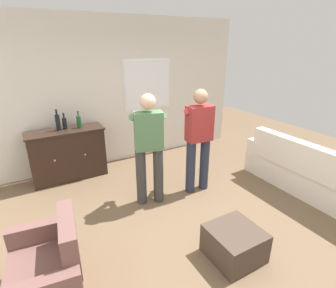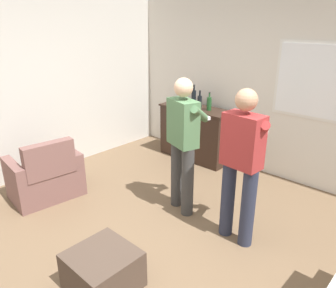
{
  "view_description": "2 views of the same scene",
  "coord_description": "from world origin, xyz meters",
  "px_view_note": "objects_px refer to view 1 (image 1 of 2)",
  "views": [
    {
      "loc": [
        -1.73,
        -2.3,
        2.31
      ],
      "look_at": [
        -0.07,
        0.65,
        0.99
      ],
      "focal_mm": 28.0,
      "sensor_mm": 36.0,
      "label": 1
    },
    {
      "loc": [
        2.1,
        -1.93,
        2.28
      ],
      "look_at": [
        -0.26,
        0.61,
        0.96
      ],
      "focal_mm": 35.0,
      "sensor_mm": 36.0,
      "label": 2
    }
  ],
  "objects_px": {
    "sideboard_cabinet": "(68,154)",
    "person_standing_right": "(198,137)",
    "bottle_wine_green": "(58,122)",
    "bottle_spirits_clear": "(65,123)",
    "ottoman": "(234,243)",
    "armchair": "(49,274)",
    "person_standing_left": "(149,145)",
    "couch": "(315,178)",
    "bottle_liquor_amber": "(79,122)"
  },
  "relations": [
    {
      "from": "bottle_liquor_amber",
      "to": "person_standing_left",
      "type": "distance_m",
      "value": 1.58
    },
    {
      "from": "bottle_liquor_amber",
      "to": "bottle_spirits_clear",
      "type": "height_order",
      "value": "bottle_liquor_amber"
    },
    {
      "from": "bottle_spirits_clear",
      "to": "couch",
      "type": "bearing_deg",
      "value": -39.63
    },
    {
      "from": "couch",
      "to": "sideboard_cabinet",
      "type": "distance_m",
      "value": 4.13
    },
    {
      "from": "bottle_wine_green",
      "to": "bottle_spirits_clear",
      "type": "relative_size",
      "value": 1.29
    },
    {
      "from": "armchair",
      "to": "sideboard_cabinet",
      "type": "height_order",
      "value": "sideboard_cabinet"
    },
    {
      "from": "sideboard_cabinet",
      "to": "ottoman",
      "type": "height_order",
      "value": "sideboard_cabinet"
    },
    {
      "from": "bottle_wine_green",
      "to": "person_standing_left",
      "type": "relative_size",
      "value": 0.22
    },
    {
      "from": "armchair",
      "to": "bottle_wine_green",
      "type": "relative_size",
      "value": 2.57
    },
    {
      "from": "ottoman",
      "to": "bottle_wine_green",
      "type": "bearing_deg",
      "value": 114.64
    },
    {
      "from": "sideboard_cabinet",
      "to": "bottle_liquor_amber",
      "type": "relative_size",
      "value": 4.33
    },
    {
      "from": "couch",
      "to": "bottle_wine_green",
      "type": "xyz_separation_m",
      "value": [
        -3.3,
        2.62,
        0.71
      ]
    },
    {
      "from": "bottle_spirits_clear",
      "to": "ottoman",
      "type": "distance_m",
      "value": 3.33
    },
    {
      "from": "armchair",
      "to": "ottoman",
      "type": "height_order",
      "value": "armchair"
    },
    {
      "from": "ottoman",
      "to": "armchair",
      "type": "bearing_deg",
      "value": 166.03
    },
    {
      "from": "person_standing_left",
      "to": "person_standing_right",
      "type": "distance_m",
      "value": 0.83
    },
    {
      "from": "armchair",
      "to": "person_standing_left",
      "type": "height_order",
      "value": "person_standing_left"
    },
    {
      "from": "armchair",
      "to": "person_standing_right",
      "type": "relative_size",
      "value": 0.56
    },
    {
      "from": "armchair",
      "to": "bottle_wine_green",
      "type": "bearing_deg",
      "value": 77.79
    },
    {
      "from": "armchair",
      "to": "ottoman",
      "type": "xyz_separation_m",
      "value": [
        1.89,
        -0.47,
        -0.11
      ]
    },
    {
      "from": "person_standing_right",
      "to": "couch",
      "type": "bearing_deg",
      "value": -37.21
    },
    {
      "from": "person_standing_right",
      "to": "ottoman",
      "type": "bearing_deg",
      "value": -108.83
    },
    {
      "from": "couch",
      "to": "armchair",
      "type": "distance_m",
      "value": 3.84
    },
    {
      "from": "armchair",
      "to": "ottoman",
      "type": "bearing_deg",
      "value": -13.97
    },
    {
      "from": "ottoman",
      "to": "person_standing_left",
      "type": "height_order",
      "value": "person_standing_left"
    },
    {
      "from": "couch",
      "to": "person_standing_right",
      "type": "bearing_deg",
      "value": 142.79
    },
    {
      "from": "armchair",
      "to": "bottle_spirits_clear",
      "type": "xyz_separation_m",
      "value": [
        0.65,
        2.5,
        0.73
      ]
    },
    {
      "from": "couch",
      "to": "bottle_wine_green",
      "type": "distance_m",
      "value": 4.28
    },
    {
      "from": "bottle_wine_green",
      "to": "person_standing_right",
      "type": "bearing_deg",
      "value": -39.36
    },
    {
      "from": "bottle_wine_green",
      "to": "person_standing_left",
      "type": "distance_m",
      "value": 1.77
    },
    {
      "from": "couch",
      "to": "bottle_spirits_clear",
      "type": "xyz_separation_m",
      "value": [
        -3.2,
        2.65,
        0.67
      ]
    },
    {
      "from": "sideboard_cabinet",
      "to": "person_standing_right",
      "type": "xyz_separation_m",
      "value": [
        1.76,
        -1.48,
        0.48
      ]
    },
    {
      "from": "couch",
      "to": "person_standing_left",
      "type": "relative_size",
      "value": 1.49
    },
    {
      "from": "armchair",
      "to": "ottoman",
      "type": "relative_size",
      "value": 1.69
    },
    {
      "from": "sideboard_cabinet",
      "to": "person_standing_left",
      "type": "bearing_deg",
      "value": -56.75
    },
    {
      "from": "bottle_liquor_amber",
      "to": "bottle_spirits_clear",
      "type": "xyz_separation_m",
      "value": [
        -0.23,
        0.05,
        -0.0
      ]
    },
    {
      "from": "bottle_wine_green",
      "to": "bottle_liquor_amber",
      "type": "height_order",
      "value": "bottle_wine_green"
    },
    {
      "from": "sideboard_cabinet",
      "to": "person_standing_right",
      "type": "relative_size",
      "value": 0.76
    },
    {
      "from": "ottoman",
      "to": "person_standing_right",
      "type": "xyz_separation_m",
      "value": [
        0.49,
        1.44,
        0.76
      ]
    },
    {
      "from": "armchair",
      "to": "person_standing_right",
      "type": "distance_m",
      "value": 2.65
    },
    {
      "from": "couch",
      "to": "bottle_spirits_clear",
      "type": "relative_size",
      "value": 8.75
    },
    {
      "from": "ottoman",
      "to": "person_standing_left",
      "type": "xyz_separation_m",
      "value": [
        -0.34,
        1.5,
        0.76
      ]
    },
    {
      "from": "bottle_spirits_clear",
      "to": "armchair",
      "type": "bearing_deg",
      "value": -104.45
    },
    {
      "from": "couch",
      "to": "bottle_liquor_amber",
      "type": "bearing_deg",
      "value": 138.78
    },
    {
      "from": "sideboard_cabinet",
      "to": "ottoman",
      "type": "relative_size",
      "value": 2.3
    },
    {
      "from": "sideboard_cabinet",
      "to": "person_standing_right",
      "type": "height_order",
      "value": "person_standing_right"
    },
    {
      "from": "bottle_liquor_amber",
      "to": "armchair",
      "type": "bearing_deg",
      "value": -109.68
    },
    {
      "from": "person_standing_right",
      "to": "bottle_spirits_clear",
      "type": "bearing_deg",
      "value": 138.44
    },
    {
      "from": "couch",
      "to": "ottoman",
      "type": "relative_size",
      "value": 4.46
    },
    {
      "from": "armchair",
      "to": "bottle_spirits_clear",
      "type": "distance_m",
      "value": 2.69
    }
  ]
}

